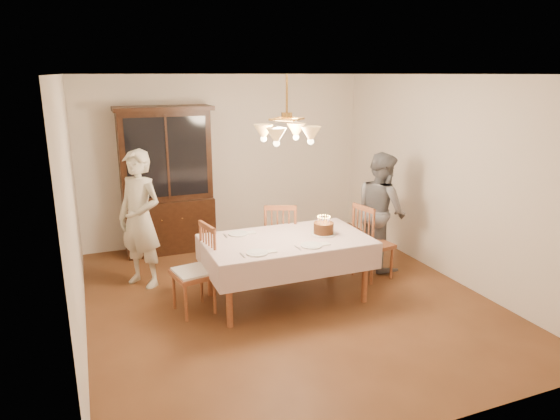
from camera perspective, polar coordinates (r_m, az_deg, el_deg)
name	(u,v)px	position (r m, az deg, el deg)	size (l,w,h in m)	color
ground	(286,298)	(6.08, 0.71, -10.06)	(5.00, 5.00, 0.00)	#562F18
room_shell	(287,169)	(5.59, 0.76, 4.75)	(5.00, 5.00, 5.00)	white
dining_table	(286,245)	(5.82, 0.73, -3.97)	(1.90, 1.10, 0.76)	brown
china_hutch	(167,183)	(7.58, -12.78, 3.03)	(1.38, 0.54, 2.16)	black
chair_far_side	(280,243)	(6.62, 0.03, -3.76)	(0.56, 0.55, 1.00)	brown
chair_left_end	(194,274)	(5.68, -9.82, -7.18)	(0.49, 0.51, 1.00)	brown
chair_right_end	(372,245)	(6.63, 10.51, -4.00)	(0.49, 0.51, 1.00)	brown
elderly_woman	(140,219)	(6.41, -15.71, -1.01)	(0.63, 0.41, 1.73)	beige
adult_in_grey	(381,211)	(6.94, 11.47, -0.06)	(0.78, 0.61, 1.60)	slate
birthday_cake	(324,229)	(5.95, 5.00, -2.14)	(0.30, 0.30, 0.23)	white
place_setting_near_left	(258,253)	(5.33, -2.49, -4.90)	(0.38, 0.24, 0.02)	white
place_setting_near_right	(313,245)	(5.56, 3.74, -4.05)	(0.39, 0.24, 0.02)	white
place_setting_far_left	(239,234)	(5.96, -4.66, -2.71)	(0.38, 0.23, 0.02)	white
chandelier	(287,133)	(5.53, 0.77, 8.79)	(0.62, 0.62, 0.73)	#BF8C3F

